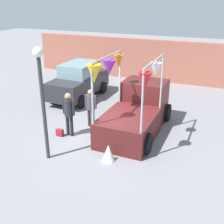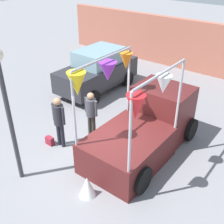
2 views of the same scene
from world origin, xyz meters
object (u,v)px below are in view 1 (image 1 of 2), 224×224
(vendor_truck, at_px, (137,109))
(handbag, at_px, (60,133))
(person_customer, at_px, (69,110))
(street_lamp, at_px, (42,89))
(folded_kite_bundle_white, at_px, (108,153))
(person_vendor, at_px, (91,105))
(parked_car, at_px, (79,81))

(vendor_truck, distance_m, handbag, 3.23)
(person_customer, height_order, street_lamp, street_lamp)
(person_customer, relative_size, folded_kite_bundle_white, 2.94)
(vendor_truck, distance_m, person_customer, 2.75)
(folded_kite_bundle_white, bearing_deg, street_lamp, -162.10)
(person_vendor, relative_size, street_lamp, 0.43)
(vendor_truck, xyz_separation_m, street_lamp, (-2.03, -3.35, 1.61))
(street_lamp, bearing_deg, parked_car, 109.38)
(parked_car, height_order, person_vendor, parked_car)
(person_customer, xyz_separation_m, handbag, (-0.35, -0.20, -0.93))
(street_lamp, bearing_deg, person_vendor, 85.91)
(parked_car, bearing_deg, vendor_truck, -31.05)
(parked_car, xyz_separation_m, handbag, (1.51, -4.27, -0.80))
(vendor_truck, xyz_separation_m, person_customer, (-2.22, -1.62, 0.21))
(vendor_truck, height_order, street_lamp, street_lamp)
(person_vendor, distance_m, folded_kite_bundle_white, 2.89)
(person_vendor, relative_size, folded_kite_bundle_white, 2.72)
(vendor_truck, distance_m, parked_car, 4.76)
(parked_car, bearing_deg, handbag, -70.54)
(person_customer, xyz_separation_m, folded_kite_bundle_white, (2.15, -1.10, -0.77))
(handbag, height_order, folded_kite_bundle_white, folded_kite_bundle_white)
(person_vendor, bearing_deg, handbag, -119.69)
(person_vendor, height_order, street_lamp, street_lamp)
(street_lamp, distance_m, folded_kite_bundle_white, 3.00)
(person_customer, xyz_separation_m, street_lamp, (0.18, -1.73, 1.40))
(folded_kite_bundle_white, bearing_deg, vendor_truck, 88.61)
(person_customer, bearing_deg, folded_kite_bundle_white, -26.98)
(person_vendor, relative_size, handbag, 5.83)
(vendor_truck, relative_size, person_vendor, 2.50)
(handbag, bearing_deg, street_lamp, -70.83)
(parked_car, bearing_deg, street_lamp, -70.62)
(vendor_truck, height_order, handbag, vendor_truck)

